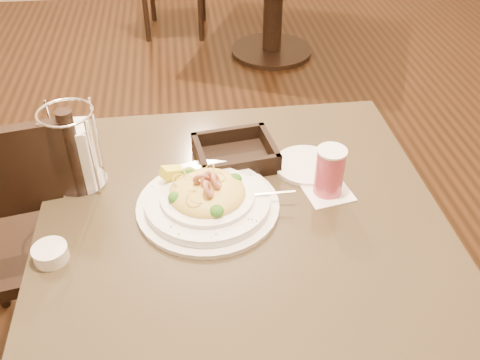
{
  "coord_description": "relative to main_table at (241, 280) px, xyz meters",
  "views": [
    {
      "loc": [
        -0.11,
        -0.88,
        1.52
      ],
      "look_at": [
        0.0,
        0.02,
        0.79
      ],
      "focal_mm": 40.0,
      "sensor_mm": 36.0,
      "label": 1
    }
  ],
  "objects": [
    {
      "name": "main_table",
      "position": [
        0.0,
        0.0,
        0.0
      ],
      "size": [
        0.9,
        0.9,
        0.71
      ],
      "color": "black",
      "rests_on": "ground"
    },
    {
      "name": "butter_ramekin",
      "position": [
        -0.4,
        -0.09,
        0.24
      ],
      "size": [
        0.09,
        0.09,
        0.03
      ],
      "primitive_type": "cylinder",
      "rotation": [
        0.0,
        0.0,
        -0.33
      ],
      "color": "white",
      "rests_on": "main_table"
    },
    {
      "name": "side_plate",
      "position": [
        0.18,
        0.15,
        0.23
      ],
      "size": [
        0.19,
        0.19,
        0.01
      ],
      "primitive_type": "cylinder",
      "rotation": [
        0.0,
        0.0,
        0.2
      ],
      "color": "white",
      "rests_on": "main_table"
    },
    {
      "name": "pasta_bowl",
      "position": [
        -0.07,
        0.03,
        0.25
      ],
      "size": [
        0.36,
        0.32,
        0.1
      ],
      "rotation": [
        0.0,
        0.0,
        -0.22
      ],
      "color": "white",
      "rests_on": "main_table"
    },
    {
      "name": "bread_basket",
      "position": [
        0.01,
        0.2,
        0.24
      ],
      "size": [
        0.21,
        0.18,
        0.05
      ],
      "rotation": [
        0.0,
        0.0,
        0.14
      ],
      "color": "black",
      "rests_on": "main_table"
    },
    {
      "name": "drink_glass",
      "position": [
        0.21,
        0.05,
        0.28
      ],
      "size": [
        0.12,
        0.12,
        0.12
      ],
      "rotation": [
        0.0,
        0.0,
        0.2
      ],
      "color": "white",
      "rests_on": "main_table"
    },
    {
      "name": "napkin_caddy",
      "position": [
        -0.37,
        0.16,
        0.31
      ],
      "size": [
        0.13,
        0.13,
        0.2
      ],
      "rotation": [
        0.0,
        0.0,
        -0.08
      ],
      "color": "silver",
      "rests_on": "main_table"
    },
    {
      "name": "dining_chair_near",
      "position": [
        -0.57,
        0.22,
        0.01
      ],
      "size": [
        0.49,
        0.49,
        0.93
      ],
      "rotation": [
        0.0,
        0.0,
        3.33
      ],
      "color": "black",
      "rests_on": "ground"
    }
  ]
}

